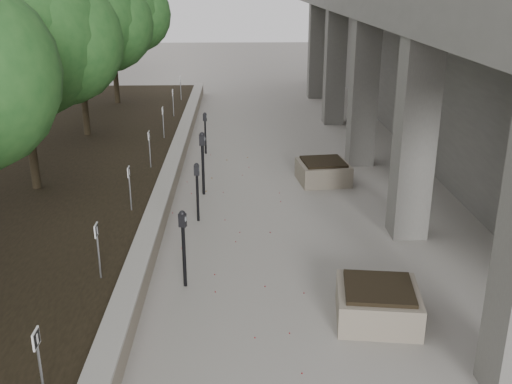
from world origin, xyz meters
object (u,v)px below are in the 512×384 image
object	(u,v)px
parking_meter_2	(184,249)
parking_meter_5	(205,133)
parking_meter_4	(203,164)
crabapple_tree_3	(21,70)
crabapple_tree_4	(79,46)
planter_back	(323,171)
crabapple_tree_5	(112,31)
planter_front	(378,303)
parking_meter_3	(197,192)

from	to	relation	value
parking_meter_2	parking_meter_5	world-z (taller)	parking_meter_2
parking_meter_4	parking_meter_5	distance (m)	3.59
crabapple_tree_3	parking_meter_2	world-z (taller)	crabapple_tree_3
crabapple_tree_4	parking_meter_5	bearing A→B (deg)	-13.38
parking_meter_4	planter_back	xyz separation A→B (m)	(3.06, 0.85, -0.50)
crabapple_tree_5	parking_meter_2	bearing A→B (deg)	-74.97
planter_front	parking_meter_3	bearing A→B (deg)	126.57
parking_meter_2	planter_back	size ratio (longest dim) A/B	1.13
parking_meter_5	planter_back	distance (m)	4.22
crabapple_tree_5	parking_meter_4	bearing A→B (deg)	-67.83
crabapple_tree_4	crabapple_tree_5	size ratio (longest dim) A/B	1.00
parking_meter_5	crabapple_tree_5	bearing A→B (deg)	134.45
crabapple_tree_3	parking_meter_2	size ratio (longest dim) A/B	3.87
crabapple_tree_3	parking_meter_4	xyz separation A→B (m)	(3.86, 0.52, -2.33)
parking_meter_3	parking_meter_2	bearing A→B (deg)	-87.97
parking_meter_3	planter_front	distance (m)	5.09
crabapple_tree_3	parking_meter_2	distance (m)	6.07
crabapple_tree_3	crabapple_tree_4	size ratio (longest dim) A/B	1.00
crabapple_tree_3	planter_back	xyz separation A→B (m)	(6.93, 1.37, -2.83)
crabapple_tree_4	crabapple_tree_5	xyz separation A→B (m)	(0.00, 5.00, 0.00)
parking_meter_4	planter_back	world-z (taller)	parking_meter_4
crabapple_tree_5	planter_back	xyz separation A→B (m)	(6.93, -8.63, -2.83)
parking_meter_3	crabapple_tree_3	bearing A→B (deg)	165.97
parking_meter_3	parking_meter_5	bearing A→B (deg)	93.99
parking_meter_4	planter_back	distance (m)	3.22
parking_meter_5	planter_front	bearing A→B (deg)	-59.56
parking_meter_4	parking_meter_5	size ratio (longest dim) A/B	1.24
parking_meter_2	parking_meter_4	bearing A→B (deg)	109.54
crabapple_tree_5	planter_back	distance (m)	11.42
parking_meter_2	parking_meter_4	distance (m)	4.61
crabapple_tree_4	crabapple_tree_5	distance (m)	5.00
planter_front	parking_meter_4	bearing A→B (deg)	117.41
crabapple_tree_5	parking_meter_5	xyz separation A→B (m)	(3.74, -5.89, -2.48)
crabapple_tree_5	parking_meter_3	bearing A→B (deg)	-71.08
crabapple_tree_3	parking_meter_5	distance (m)	6.09
parking_meter_5	planter_front	xyz separation A→B (m)	(3.12, -9.36, -0.35)
planter_back	crabapple_tree_5	bearing A→B (deg)	128.74
crabapple_tree_5	parking_meter_2	world-z (taller)	crabapple_tree_5
crabapple_tree_5	parking_meter_2	xyz separation A→B (m)	(3.78, -14.09, -2.42)
parking_meter_4	crabapple_tree_4	bearing A→B (deg)	136.91
crabapple_tree_5	planter_back	bearing A→B (deg)	-51.26
parking_meter_5	parking_meter_4	bearing A→B (deg)	-76.01
crabapple_tree_4	parking_meter_3	size ratio (longest dim) A/B	4.09
crabapple_tree_3	parking_meter_4	size ratio (longest dim) A/B	3.45
crabapple_tree_3	planter_back	world-z (taller)	crabapple_tree_3
parking_meter_2	parking_meter_4	world-z (taller)	parking_meter_4
crabapple_tree_4	parking_meter_3	distance (m)	7.67
parking_meter_2	planter_front	distance (m)	3.31
crabapple_tree_5	planter_back	size ratio (longest dim) A/B	4.36
crabapple_tree_3	parking_meter_3	world-z (taller)	crabapple_tree_3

